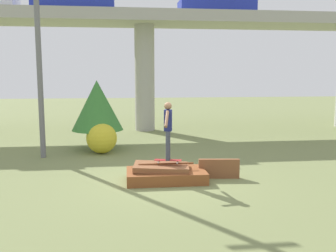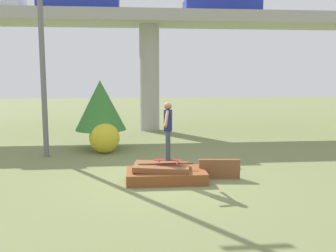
{
  "view_description": "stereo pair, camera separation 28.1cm",
  "coord_description": "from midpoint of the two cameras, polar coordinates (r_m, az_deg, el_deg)",
  "views": [
    {
      "loc": [
        -1.25,
        -10.73,
        3.14
      ],
      "look_at": [
        0.06,
        0.01,
        1.65
      ],
      "focal_mm": 40.0,
      "sensor_mm": 36.0,
      "label": 1
    },
    {
      "loc": [
        -0.97,
        -10.76,
        3.14
      ],
      "look_at": [
        0.06,
        0.01,
        1.65
      ],
      "focal_mm": 40.0,
      "sensor_mm": 36.0,
      "label": 2
    }
  ],
  "objects": [
    {
      "name": "utility_pole",
      "position": [
        14.88,
        -18.22,
        12.86
      ],
      "size": [
        1.3,
        0.2,
        8.83
      ],
      "color": "slate",
      "rests_on": "ground_plane"
    },
    {
      "name": "ground_plane",
      "position": [
        11.25,
        0.43,
        -8.36
      ],
      "size": [
        80.0,
        80.0,
        0.0
      ],
      "primitive_type": "plane",
      "color": "olive"
    },
    {
      "name": "scrap_pile",
      "position": [
        11.2,
        0.27,
        -7.28
      ],
      "size": [
        2.34,
        1.31,
        0.55
      ],
      "color": "brown",
      "rests_on": "ground_plane"
    },
    {
      "name": "car_on_overpass_right",
      "position": [
        21.24,
        -13.14,
        18.26
      ],
      "size": [
        4.17,
        1.73,
        1.42
      ],
      "color": "#1E2D9E",
      "rests_on": "highway_overpass"
    },
    {
      "name": "skateboard",
      "position": [
        11.11,
        0.73,
        -5.25
      ],
      "size": [
        0.83,
        0.39,
        0.09
      ],
      "color": "maroon",
      "rests_on": "scrap_pile"
    },
    {
      "name": "scrap_plank_loose",
      "position": [
        11.54,
        8.52,
        -6.5
      ],
      "size": [
        1.24,
        0.28,
        0.6
      ],
      "color": "brown",
      "rests_on": "ground_plane"
    },
    {
      "name": "bush_yellow_flowering",
      "position": [
        15.24,
        -9.13,
        -1.8
      ],
      "size": [
        1.22,
        1.22,
        1.22
      ],
      "color": "gold",
      "rests_on": "ground_plane"
    },
    {
      "name": "skater",
      "position": [
        10.92,
        0.74,
        -0.07
      ],
      "size": [
        0.36,
        1.2,
        1.71
      ],
      "color": "#383D4C",
      "rests_on": "skateboard"
    },
    {
      "name": "tree_behind_left",
      "position": [
        15.81,
        -9.76,
        3.14
      ],
      "size": [
        2.12,
        2.12,
        2.91
      ],
      "color": "brown",
      "rests_on": "ground_plane"
    },
    {
      "name": "highway_overpass",
      "position": [
        21.24,
        -2.5,
        14.38
      ],
      "size": [
        44.0,
        3.48,
        6.46
      ],
      "color": "#A8A59E",
      "rests_on": "ground_plane"
    },
    {
      "name": "car_on_overpass_left",
      "position": [
        22.54,
        8.41,
        17.88
      ],
      "size": [
        4.28,
        1.66,
        1.55
      ],
      "color": "#1E2D9E",
      "rests_on": "highway_overpass"
    }
  ]
}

